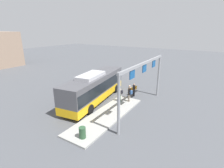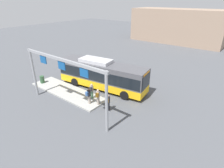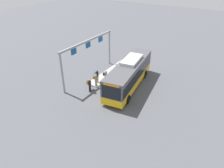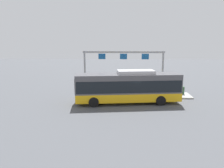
{
  "view_description": "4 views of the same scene",
  "coord_description": "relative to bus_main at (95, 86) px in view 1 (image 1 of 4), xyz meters",
  "views": [
    {
      "loc": [
        -14.89,
        -11.64,
        8.17
      ],
      "look_at": [
        3.56,
        -0.14,
        1.1
      ],
      "focal_mm": 27.25,
      "sensor_mm": 36.0,
      "label": 1
    },
    {
      "loc": [
        13.17,
        -14.89,
        9.75
      ],
      "look_at": [
        2.27,
        -1.0,
        1.51
      ],
      "focal_mm": 29.51,
      "sensor_mm": 36.0,
      "label": 2
    },
    {
      "loc": [
        20.5,
        10.42,
        13.45
      ],
      "look_at": [
        2.88,
        -0.67,
        1.46
      ],
      "focal_mm": 33.52,
      "sensor_mm": 36.0,
      "label": 3
    },
    {
      "loc": [
        0.43,
        22.76,
        6.36
      ],
      "look_at": [
        1.71,
        -1.12,
        1.81
      ],
      "focal_mm": 35.82,
      "sensor_mm": 36.0,
      "label": 4
    }
  ],
  "objects": [
    {
      "name": "ground_plane",
      "position": [
        0.01,
        0.0,
        -1.81
      ],
      "size": [
        120.0,
        120.0,
        0.0
      ],
      "primitive_type": "plane",
      "color": "#4C4F54"
    },
    {
      "name": "trash_bin",
      "position": [
        -6.57,
        -3.79,
        -1.2
      ],
      "size": [
        0.52,
        0.52,
        0.9
      ],
      "primitive_type": "cylinder",
      "color": "#2D5133",
      "rests_on": "platform_curb"
    },
    {
      "name": "person_waiting_near",
      "position": [
        3.66,
        -3.37,
        -0.92
      ],
      "size": [
        0.43,
        0.58,
        1.67
      ],
      "rotation": [
        0.0,
        0.0,
        1.82
      ],
      "color": "black",
      "rests_on": "ground"
    },
    {
      "name": "platform_sign_gantry",
      "position": [
        0.51,
        -5.77,
        2.0
      ],
      "size": [
        10.39,
        0.24,
        5.2
      ],
      "color": "gray",
      "rests_on": "ground"
    },
    {
      "name": "platform_curb",
      "position": [
        -2.43,
        -3.34,
        -1.73
      ],
      "size": [
        10.0,
        2.8,
        0.16
      ],
      "primitive_type": "cube",
      "color": "#9E9E99",
      "rests_on": "ground"
    },
    {
      "name": "person_waiting_far",
      "position": [
        1.01,
        -2.82,
        -0.76
      ],
      "size": [
        0.45,
        0.59,
        1.67
      ],
      "rotation": [
        0.0,
        0.0,
        1.87
      ],
      "color": "#476B4C",
      "rests_on": "platform_curb"
    },
    {
      "name": "person_waiting_mid",
      "position": [
        1.54,
        -3.77,
        -0.76
      ],
      "size": [
        0.38,
        0.55,
        1.67
      ],
      "rotation": [
        0.0,
        0.0,
        1.45
      ],
      "color": "gray",
      "rests_on": "platform_curb"
    },
    {
      "name": "bus_main",
      "position": [
        0.0,
        0.0,
        0.0
      ],
      "size": [
        10.99,
        4.0,
        3.46
      ],
      "rotation": [
        0.0,
        0.0,
        0.14
      ],
      "color": "#EAAD14",
      "rests_on": "ground"
    },
    {
      "name": "person_boarding",
      "position": [
        2.39,
        -3.37,
        -0.76
      ],
      "size": [
        0.5,
        0.6,
        1.67
      ],
      "rotation": [
        0.0,
        0.0,
        2.0
      ],
      "color": "gray",
      "rests_on": "platform_curb"
    }
  ]
}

